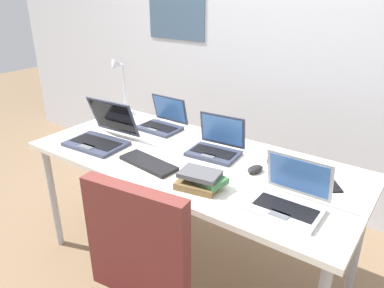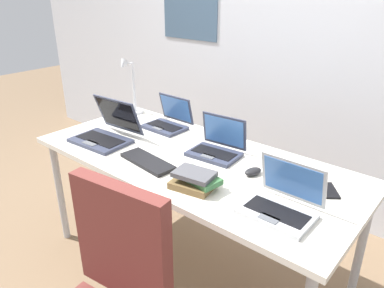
% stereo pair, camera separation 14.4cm
% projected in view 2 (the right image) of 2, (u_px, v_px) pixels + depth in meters
% --- Properties ---
extents(ground_plane, '(12.00, 12.00, 0.00)m').
position_uv_depth(ground_plane, '(192.00, 265.00, 2.29)').
color(ground_plane, '#7A6047').
extents(wall_back, '(6.00, 0.13, 2.60)m').
position_uv_depth(wall_back, '(295.00, 31.00, 2.53)').
color(wall_back, silver).
rests_on(wall_back, ground_plane).
extents(desk, '(1.80, 0.80, 0.74)m').
position_uv_depth(desk, '(192.00, 167.00, 2.01)').
color(desk, silver).
rests_on(desk, ground_plane).
extents(desk_lamp, '(0.12, 0.18, 0.40)m').
position_uv_depth(desk_lamp, '(130.00, 87.00, 2.57)').
color(desk_lamp, silver).
rests_on(desk_lamp, desk).
extents(laptop_center, '(0.29, 0.24, 0.20)m').
position_uv_depth(laptop_center, '(217.00, 147.00, 2.01)').
color(laptop_center, '#33384C').
rests_on(laptop_center, desk).
extents(laptop_far_corner, '(0.35, 0.33, 0.24)m').
position_uv_depth(laptop_far_corner, '(106.00, 132.00, 2.19)').
color(laptop_far_corner, '#33384C').
rests_on(laptop_far_corner, desk).
extents(laptop_mid_desk, '(0.29, 0.25, 0.21)m').
position_uv_depth(laptop_mid_desk, '(282.00, 203.00, 1.50)').
color(laptop_mid_desk, '#B7BABC').
rests_on(laptop_mid_desk, desk).
extents(laptop_near_lamp, '(0.27, 0.23, 0.20)m').
position_uv_depth(laptop_near_lamp, '(168.00, 121.00, 2.38)').
color(laptop_near_lamp, '#33384C').
rests_on(laptop_near_lamp, desk).
extents(external_keyboard, '(0.34, 0.16, 0.02)m').
position_uv_depth(external_keyboard, '(148.00, 161.00, 1.92)').
color(external_keyboard, black).
rests_on(external_keyboard, desk).
extents(computer_mouse, '(0.08, 0.11, 0.03)m').
position_uv_depth(computer_mouse, '(253.00, 171.00, 1.81)').
color(computer_mouse, black).
rests_on(computer_mouse, desk).
extents(cell_phone, '(0.13, 0.15, 0.01)m').
position_uv_depth(cell_phone, '(329.00, 190.00, 1.67)').
color(cell_phone, black).
rests_on(cell_phone, desk).
extents(headphones, '(0.21, 0.18, 0.04)m').
position_uv_depth(headphones, '(287.00, 168.00, 1.85)').
color(headphones, '#335999').
rests_on(headphones, desk).
extents(book_stack, '(0.23, 0.19, 0.08)m').
position_uv_depth(book_stack, '(195.00, 180.00, 1.69)').
color(book_stack, brown).
rests_on(book_stack, desk).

